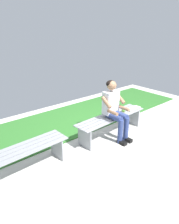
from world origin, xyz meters
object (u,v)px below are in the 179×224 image
at_px(bench_near, 111,120).
at_px(bench_far, 16,158).
at_px(apple, 124,110).
at_px(book_open, 133,109).
at_px(person_seated, 115,108).

distance_m(bench_near, bench_far, 2.19).
bearing_deg(apple, bench_near, -2.40).
relative_size(bench_near, book_open, 4.44).
xyz_separation_m(bench_near, book_open, (-0.70, 0.05, 0.12)).
relative_size(person_seated, book_open, 3.04).
bearing_deg(bench_near, apple, 177.60).
height_order(bench_far, person_seated, person_seated).
bearing_deg(bench_near, book_open, 176.13).
bearing_deg(person_seated, bench_far, -2.69).
xyz_separation_m(person_seated, apple, (-0.41, -0.09, -0.19)).
xyz_separation_m(bench_far, apple, (-2.57, 0.02, 0.15)).
bearing_deg(bench_far, person_seated, 177.31).
relative_size(apple, book_open, 0.21).
relative_size(bench_near, bench_far, 1.02).
xyz_separation_m(bench_near, bench_far, (2.19, 0.00, -0.00)).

